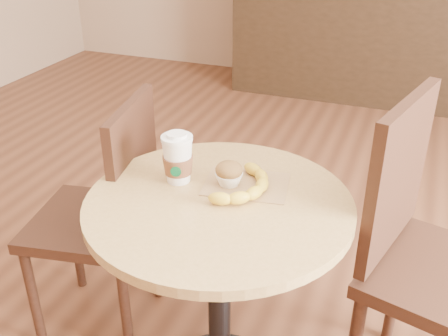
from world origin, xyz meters
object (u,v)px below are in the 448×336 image
Objects in this scene: banana at (246,185)px; cafe_table at (219,258)px; chair_right at (430,256)px; muffin at (229,174)px; chair_left at (107,212)px; coffee_cup at (178,160)px.

cafe_table is at bearing -113.63° from banana.
chair_right is 12.55× the size of muffin.
chair_left is at bearing -174.43° from banana.
chair_left is at bearing 162.73° from cafe_table.
coffee_cup is at bearing -169.78° from muffin.
chair_right reaches higher than muffin.
cafe_table is at bearing -39.31° from coffee_cup.
chair_right is 6.69× the size of coffee_cup.
muffin is (-0.58, -0.13, 0.23)m from chair_right.
banana is (0.54, -0.08, 0.26)m from chair_left.
chair_left is 6.05× the size of coffee_cup.
cafe_table is 0.25m from muffin.
chair_left is at bearing 108.56° from chair_right.
chair_right is at bearing 12.82° from muffin.
chair_left reaches higher than coffee_cup.
chair_left is at bearing 147.16° from coffee_cup.
coffee_cup is 0.15m from muffin.
chair_left reaches higher than banana.
chair_right reaches higher than cafe_table.
chair_right is at bearing 83.61° from chair_left.
cafe_table is 0.62m from chair_right.
chair_right is (1.06, 0.07, 0.05)m from chair_left.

